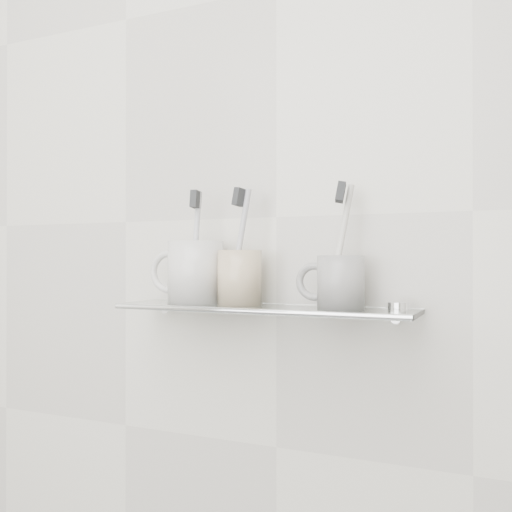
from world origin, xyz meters
The scene contains 18 objects.
wall_back centered at (0.00, 1.10, 1.25)m, with size 2.50×2.50×0.00m, color silver.
shelf_glass centered at (0.00, 1.04, 1.10)m, with size 0.50×0.12×0.01m, color silver.
shelf_rail centered at (0.00, 0.98, 1.10)m, with size 0.01×0.01×0.50m, color silver.
bracket_left centered at (-0.21, 1.09, 1.09)m, with size 0.02×0.02×0.03m, color silver.
bracket_right centered at (0.21, 1.09, 1.09)m, with size 0.02×0.02×0.03m, color silver.
mug_left centered at (-0.13, 1.04, 1.15)m, with size 0.10×0.10×0.11m, color white.
mug_left_handle centered at (-0.18, 1.04, 1.15)m, with size 0.08×0.08×0.01m, color white.
toothbrush_left centered at (-0.13, 1.04, 1.20)m, with size 0.01×0.01×0.19m, color #B7B9BB.
bristles_left centered at (-0.13, 1.04, 1.28)m, with size 0.01×0.02×0.03m, color #292B2D.
mug_center centered at (-0.04, 1.04, 1.15)m, with size 0.07×0.07×0.09m, color beige.
mug_center_handle centered at (-0.09, 1.04, 1.15)m, with size 0.07×0.07×0.01m, color beige.
toothbrush_center centered at (-0.04, 1.04, 1.20)m, with size 0.01×0.01×0.19m, color #ADADB2.
bristles_center centered at (-0.04, 1.04, 1.28)m, with size 0.01×0.02×0.03m, color #292B2D.
mug_right centered at (0.13, 1.04, 1.14)m, with size 0.07×0.07×0.08m, color white.
mug_right_handle centered at (0.09, 1.04, 1.14)m, with size 0.06×0.06×0.01m, color white.
toothbrush_right centered at (0.13, 1.04, 1.20)m, with size 0.01×0.01×0.19m, color beige.
bristles_right centered at (0.13, 1.04, 1.28)m, with size 0.01×0.02×0.03m, color #292B2D.
chrome_cap centered at (0.22, 1.04, 1.11)m, with size 0.03×0.03×0.01m, color silver.
Camera 1 is at (0.37, 0.18, 1.18)m, focal length 40.00 mm.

